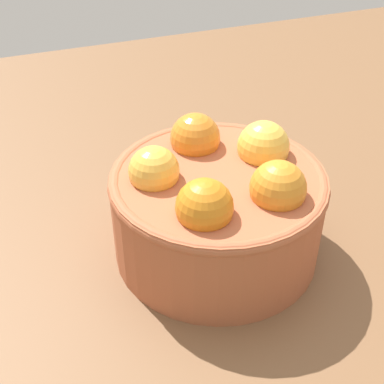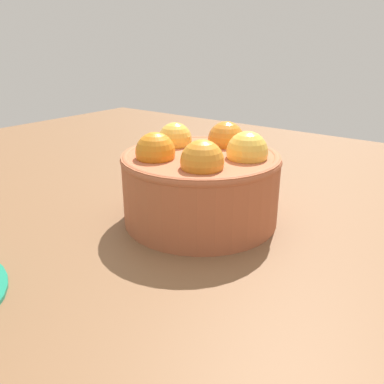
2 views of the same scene
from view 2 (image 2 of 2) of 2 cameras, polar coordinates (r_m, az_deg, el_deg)
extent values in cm
cube|color=brown|center=(42.20, 1.18, -6.84)|extent=(121.47, 93.21, 4.76)
cylinder|color=#AD5938|center=(39.79, 1.25, 0.65)|extent=(15.56, 15.56, 6.98)
torus|color=#AD5938|center=(38.83, 1.28, 4.93)|extent=(15.76, 15.76, 1.00)
sphere|color=gold|center=(42.15, -2.49, 7.60)|extent=(3.61, 3.61, 3.61)
sphere|color=orange|center=(37.35, -5.33, 5.77)|extent=(3.77, 3.77, 3.77)
sphere|color=orange|center=(34.19, 1.47, 4.41)|extent=(3.85, 3.85, 3.85)
sphere|color=#F1B943|center=(37.57, 7.98, 5.75)|extent=(3.94, 3.94, 3.94)
sphere|color=orange|center=(42.27, 4.83, 7.59)|extent=(3.87, 3.87, 3.87)
camera|label=1|loc=(0.36, -56.77, 29.99)|focal=49.29mm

